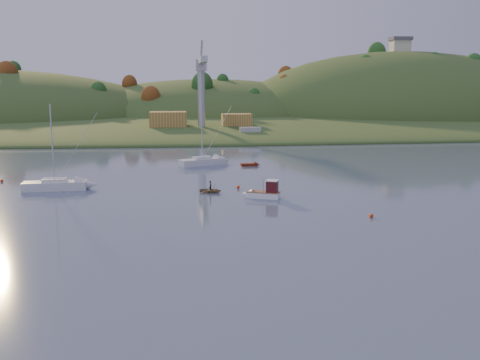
{
  "coord_description": "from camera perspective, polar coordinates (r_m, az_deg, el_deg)",
  "views": [
    {
      "loc": [
        -5.84,
        -40.9,
        14.96
      ],
      "look_at": [
        2.92,
        31.69,
        2.03
      ],
      "focal_mm": 40.0,
      "sensor_mm": 36.0,
      "label": 1
    }
  ],
  "objects": [
    {
      "name": "shore_slope",
      "position": [
        206.53,
        -5.27,
        5.83
      ],
      "size": [
        640.0,
        150.0,
        7.0
      ],
      "primitive_type": "ellipsoid",
      "color": "#344B1E",
      "rests_on": "ground"
    },
    {
      "name": "sailboat_near",
      "position": [
        82.2,
        -19.15,
        -0.46
      ],
      "size": [
        9.09,
        3.2,
        12.42
      ],
      "rotation": [
        0.0,
        0.0,
        0.06
      ],
      "color": "silver",
      "rests_on": "ground"
    },
    {
      "name": "paddler",
      "position": [
        75.8,
        -3.16,
        -0.81
      ],
      "size": [
        0.47,
        0.6,
        1.44
      ],
      "primitive_type": "imported",
      "rotation": [
        0.0,
        0.0,
        1.29
      ],
      "color": "black",
      "rests_on": "ground"
    },
    {
      "name": "work_vessel",
      "position": [
        150.98,
        1.09,
        4.81
      ],
      "size": [
        13.53,
        4.94,
        3.47
      ],
      "rotation": [
        0.0,
        0.0,
        0.01
      ],
      "color": "slate",
      "rests_on": "ground"
    },
    {
      "name": "buoy_2",
      "position": [
        91.84,
        -24.07,
        -0.07
      ],
      "size": [
        0.5,
        0.5,
        0.5
      ],
      "primitive_type": "sphere",
      "color": "red",
      "rests_on": "ground"
    },
    {
      "name": "canoe",
      "position": [
        75.87,
        -3.16,
        -1.11
      ],
      "size": [
        3.61,
        3.0,
        0.65
      ],
      "primitive_type": "imported",
      "rotation": [
        0.0,
        0.0,
        1.29
      ],
      "color": "#8F764E",
      "rests_on": "ground"
    },
    {
      "name": "ground",
      "position": [
        43.94,
        1.19,
        -9.88
      ],
      "size": [
        500.0,
        500.0,
        0.0
      ],
      "primitive_type": "plane",
      "color": "#3A455E",
      "rests_on": "ground"
    },
    {
      "name": "hill_center",
      "position": [
        251.84,
        -3.28,
        6.61
      ],
      "size": [
        140.0,
        120.0,
        36.0
      ],
      "primitive_type": "ellipsoid",
      "color": "#344B1E",
      "rests_on": "ground"
    },
    {
      "name": "wharf",
      "position": [
        163.84,
        -3.08,
        5.2
      ],
      "size": [
        42.0,
        16.0,
        2.4
      ],
      "primitive_type": "cube",
      "color": "slate",
      "rests_on": "ground"
    },
    {
      "name": "far_shore",
      "position": [
        271.38,
        -5.68,
        6.82
      ],
      "size": [
        620.0,
        220.0,
        1.5
      ],
      "primitive_type": "cube",
      "color": "#344B1E",
      "rests_on": "ground"
    },
    {
      "name": "red_tender",
      "position": [
        101.06,
        1.36,
        1.66
      ],
      "size": [
        3.73,
        1.5,
        1.24
      ],
      "rotation": [
        0.0,
        0.0,
        0.07
      ],
      "color": "#631F0E",
      "rests_on": "ground"
    },
    {
      "name": "buoy_0",
      "position": [
        63.22,
        13.83,
        -3.72
      ],
      "size": [
        0.5,
        0.5,
        0.5
      ],
      "primitive_type": "sphere",
      "color": "red",
      "rests_on": "ground"
    },
    {
      "name": "shed_east",
      "position": [
        166.31,
        -0.36,
        6.39
      ],
      "size": [
        9.0,
        7.0,
        4.0
      ],
      "primitive_type": "cube",
      "color": "#A66937",
      "rests_on": "wharf"
    },
    {
      "name": "shed_west",
      "position": [
        164.23,
        -7.67,
        6.39
      ],
      "size": [
        11.0,
        8.0,
        4.8
      ],
      "primitive_type": "cube",
      "color": "#A66937",
      "rests_on": "wharf"
    },
    {
      "name": "dock_crane",
      "position": [
        159.5,
        -4.14,
        10.8
      ],
      "size": [
        3.2,
        28.0,
        20.3
      ],
      "color": "#B7B7BC",
      "rests_on": "wharf"
    },
    {
      "name": "fishing_boat",
      "position": [
        72.26,
        2.23,
        -1.33
      ],
      "size": [
        5.44,
        3.57,
        3.33
      ],
      "rotation": [
        0.0,
        0.0,
        2.73
      ],
      "color": "white",
      "rests_on": "ground"
    },
    {
      "name": "hilltop_house",
      "position": [
        257.21,
        16.71,
        13.73
      ],
      "size": [
        9.0,
        7.0,
        6.45
      ],
      "color": "beige",
      "rests_on": "hill_right"
    },
    {
      "name": "sailboat_far",
      "position": [
        102.17,
        -4.04,
        2.03
      ],
      "size": [
        9.19,
        6.07,
        12.32
      ],
      "rotation": [
        0.0,
        0.0,
        0.42
      ],
      "color": "white",
      "rests_on": "ground"
    },
    {
      "name": "hillside_trees",
      "position": [
        226.47,
        -5.42,
        6.2
      ],
      "size": [
        280.0,
        50.0,
        32.0
      ],
      "primitive_type": null,
      "color": "#1C4F1C",
      "rests_on": "ground"
    },
    {
      "name": "buoy_1",
      "position": [
        78.72,
        -0.2,
        -0.74
      ],
      "size": [
        0.5,
        0.5,
        0.5
      ],
      "primitive_type": "sphere",
      "color": "red",
      "rests_on": "ground"
    },
    {
      "name": "hill_right",
      "position": [
        256.98,
        16.34,
        6.29
      ],
      "size": [
        150.0,
        130.0,
        60.0
      ],
      "primitive_type": "ellipsoid",
      "color": "#344B1E",
      "rests_on": "ground"
    }
  ]
}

